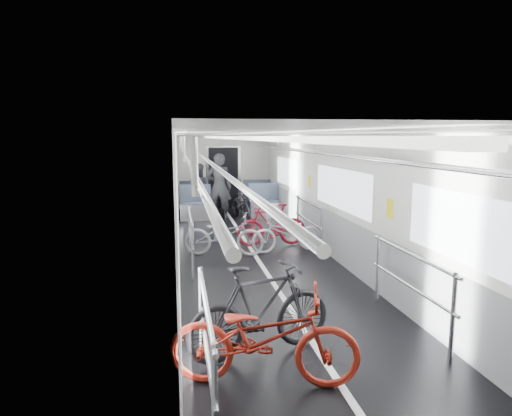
{
  "coord_description": "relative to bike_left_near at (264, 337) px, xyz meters",
  "views": [
    {
      "loc": [
        -1.49,
        -7.97,
        2.36
      ],
      "look_at": [
        0.0,
        0.68,
        0.98
      ],
      "focal_mm": 32.0,
      "sensor_mm": 36.0,
      "label": 1
    }
  ],
  "objects": [
    {
      "name": "bike_left_near",
      "position": [
        0.0,
        0.0,
        0.0
      ],
      "size": [
        1.92,
        1.06,
        0.96
      ],
      "primitive_type": "imported",
      "rotation": [
        0.0,
        0.0,
        1.32
      ],
      "color": "maroon",
      "rests_on": "floor"
    },
    {
      "name": "person_standing",
      "position": [
        0.38,
        8.76,
        0.47
      ],
      "size": [
        0.79,
        0.63,
        1.9
      ],
      "primitive_type": "imported",
      "rotation": [
        0.0,
        0.0,
        2.86
      ],
      "color": "black",
      "rests_on": "floor"
    },
    {
      "name": "bike_left_far",
      "position": [
        0.11,
        4.87,
        -0.06
      ],
      "size": [
        1.69,
        0.92,
        0.84
      ],
      "primitive_type": "imported",
      "rotation": [
        0.0,
        0.0,
        1.34
      ],
      "color": "#99989D",
      "rests_on": "floor"
    },
    {
      "name": "bike_right_mid",
      "position": [
        1.43,
        4.92,
        -0.08
      ],
      "size": [
        1.58,
        0.73,
        0.8
      ],
      "primitive_type": "imported",
      "rotation": [
        0.0,
        0.0,
        -1.44
      ],
      "color": "silver",
      "rests_on": "floor"
    },
    {
      "name": "bike_aisle",
      "position": [
        1.01,
        8.76,
        -0.07
      ],
      "size": [
        0.78,
        1.6,
        0.81
      ],
      "primitive_type": "imported",
      "rotation": [
        0.0,
        0.0,
        0.16
      ],
      "color": "black",
      "rests_on": "floor"
    },
    {
      "name": "person_seated",
      "position": [
        -0.19,
        9.6,
        0.31
      ],
      "size": [
        0.87,
        0.74,
        1.57
      ],
      "primitive_type": "imported",
      "rotation": [
        0.0,
        0.0,
        2.94
      ],
      "color": "#302E36",
      "rests_on": "floor"
    },
    {
      "name": "bike_left_mid",
      "position": [
        0.08,
        0.6,
        0.04
      ],
      "size": [
        1.78,
        0.94,
        1.03
      ],
      "primitive_type": "imported",
      "rotation": [
        0.0,
        0.0,
        1.85
      ],
      "color": "black",
      "rests_on": "floor"
    },
    {
      "name": "bike_right_far",
      "position": [
        1.22,
        5.52,
        -0.01
      ],
      "size": [
        1.56,
        0.51,
        0.93
      ],
      "primitive_type": "imported",
      "rotation": [
        0.0,
        0.0,
        -1.52
      ],
      "color": "maroon",
      "rests_on": "floor"
    },
    {
      "name": "car_shell",
      "position": [
        0.72,
        5.74,
        0.65
      ],
      "size": [
        3.02,
        14.01,
        2.41
      ],
      "color": "black",
      "rests_on": "ground"
    }
  ]
}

